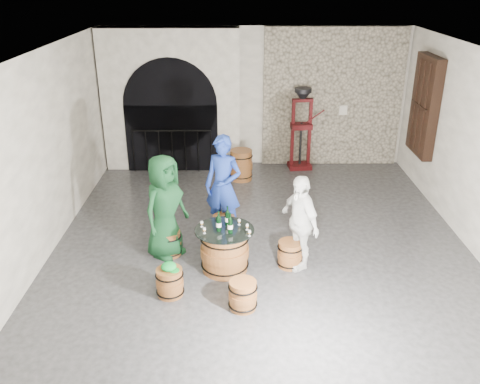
{
  "coord_description": "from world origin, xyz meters",
  "views": [
    {
      "loc": [
        -0.4,
        -7.66,
        4.32
      ],
      "look_at": [
        -0.36,
        -0.2,
        1.05
      ],
      "focal_mm": 38.0,
      "sensor_mm": 36.0,
      "label": 1
    }
  ],
  "objects_px": {
    "wine_bottle_right": "(228,218)",
    "corking_press": "(302,123)",
    "barrel_stool_left": "(169,243)",
    "barrel_stool_near_left": "(170,282)",
    "barrel_stool_near_right": "(243,295)",
    "person_blue": "(223,186)",
    "wine_bottle_left": "(219,223)",
    "person_green": "(165,207)",
    "wine_bottle_center": "(230,225)",
    "person_white": "(299,222)",
    "barrel_stool_far": "(224,227)",
    "barrel_table": "(225,250)",
    "side_barrel": "(241,165)",
    "barrel_stool_right": "(290,254)"
  },
  "relations": [
    {
      "from": "wine_bottle_right",
      "to": "corking_press",
      "type": "distance_m",
      "value": 4.63
    },
    {
      "from": "barrel_stool_left",
      "to": "barrel_stool_near_left",
      "type": "height_order",
      "value": "same"
    },
    {
      "from": "barrel_stool_near_right",
      "to": "person_blue",
      "type": "xyz_separation_m",
      "value": [
        -0.32,
        2.2,
        0.69
      ]
    },
    {
      "from": "barrel_stool_left",
      "to": "wine_bottle_left",
      "type": "distance_m",
      "value": 1.16
    },
    {
      "from": "person_green",
      "to": "wine_bottle_center",
      "type": "height_order",
      "value": "person_green"
    },
    {
      "from": "person_green",
      "to": "wine_bottle_left",
      "type": "bearing_deg",
      "value": -85.23
    },
    {
      "from": "person_green",
      "to": "person_white",
      "type": "relative_size",
      "value": 1.12
    },
    {
      "from": "barrel_stool_far",
      "to": "barrel_stool_near_left",
      "type": "relative_size",
      "value": 1.0
    },
    {
      "from": "person_white",
      "to": "wine_bottle_right",
      "type": "distance_m",
      "value": 1.11
    },
    {
      "from": "wine_bottle_right",
      "to": "barrel_stool_near_left",
      "type": "bearing_deg",
      "value": -135.25
    },
    {
      "from": "barrel_table",
      "to": "person_blue",
      "type": "relative_size",
      "value": 0.5
    },
    {
      "from": "person_blue",
      "to": "barrel_stool_far",
      "type": "bearing_deg",
      "value": -65.38
    },
    {
      "from": "person_white",
      "to": "person_green",
      "type": "bearing_deg",
      "value": -127.37
    },
    {
      "from": "barrel_stool_left",
      "to": "wine_bottle_center",
      "type": "relative_size",
      "value": 1.31
    },
    {
      "from": "barrel_table",
      "to": "wine_bottle_left",
      "type": "relative_size",
      "value": 2.81
    },
    {
      "from": "barrel_stool_left",
      "to": "wine_bottle_right",
      "type": "relative_size",
      "value": 1.31
    },
    {
      "from": "barrel_stool_near_right",
      "to": "barrel_stool_near_left",
      "type": "xyz_separation_m",
      "value": [
        -1.05,
        0.32,
        0.0
      ]
    },
    {
      "from": "side_barrel",
      "to": "barrel_table",
      "type": "bearing_deg",
      "value": -94.28
    },
    {
      "from": "wine_bottle_left",
      "to": "barrel_stool_right",
      "type": "bearing_deg",
      "value": 7.11
    },
    {
      "from": "barrel_table",
      "to": "person_blue",
      "type": "distance_m",
      "value": 1.33
    },
    {
      "from": "wine_bottle_left",
      "to": "wine_bottle_right",
      "type": "bearing_deg",
      "value": 53.33
    },
    {
      "from": "wine_bottle_center",
      "to": "corking_press",
      "type": "xyz_separation_m",
      "value": [
        1.58,
        4.56,
        0.27
      ]
    },
    {
      "from": "wine_bottle_left",
      "to": "wine_bottle_center",
      "type": "height_order",
      "value": "same"
    },
    {
      "from": "side_barrel",
      "to": "barrel_stool_near_right",
      "type": "bearing_deg",
      "value": -90.11
    },
    {
      "from": "barrel_stool_near_right",
      "to": "barrel_stool_near_left",
      "type": "relative_size",
      "value": 1.0
    },
    {
      "from": "barrel_stool_near_right",
      "to": "person_blue",
      "type": "bearing_deg",
      "value": 98.24
    },
    {
      "from": "barrel_table",
      "to": "barrel_stool_near_left",
      "type": "distance_m",
      "value": 1.04
    },
    {
      "from": "wine_bottle_right",
      "to": "side_barrel",
      "type": "distance_m",
      "value": 3.65
    },
    {
      "from": "side_barrel",
      "to": "barrel_stool_right",
      "type": "bearing_deg",
      "value": -78.43
    },
    {
      "from": "barrel_stool_near_right",
      "to": "corking_press",
      "type": "height_order",
      "value": "corking_press"
    },
    {
      "from": "person_blue",
      "to": "barrel_stool_left",
      "type": "bearing_deg",
      "value": -117.14
    },
    {
      "from": "barrel_stool_far",
      "to": "wine_bottle_center",
      "type": "distance_m",
      "value": 1.3
    },
    {
      "from": "barrel_stool_near_right",
      "to": "barrel_stool_far",
      "type": "bearing_deg",
      "value": 98.75
    },
    {
      "from": "side_barrel",
      "to": "corking_press",
      "type": "relative_size",
      "value": 0.36
    },
    {
      "from": "barrel_stool_right",
      "to": "person_blue",
      "type": "relative_size",
      "value": 0.24
    },
    {
      "from": "barrel_stool_near_right",
      "to": "barrel_stool_near_left",
      "type": "height_order",
      "value": "same"
    },
    {
      "from": "barrel_stool_right",
      "to": "barrel_stool_far",
      "type": "bearing_deg",
      "value": 138.97
    },
    {
      "from": "barrel_stool_near_right",
      "to": "side_barrel",
      "type": "height_order",
      "value": "side_barrel"
    },
    {
      "from": "person_blue",
      "to": "wine_bottle_right",
      "type": "height_order",
      "value": "person_blue"
    },
    {
      "from": "wine_bottle_center",
      "to": "barrel_stool_right",
      "type": "bearing_deg",
      "value": 12.31
    },
    {
      "from": "barrel_stool_left",
      "to": "person_white",
      "type": "xyz_separation_m",
      "value": [
        2.07,
        -0.35,
        0.56
      ]
    },
    {
      "from": "barrel_stool_right",
      "to": "person_blue",
      "type": "distance_m",
      "value": 1.69
    },
    {
      "from": "barrel_stool_near_right",
      "to": "barrel_stool_left",
      "type": "bearing_deg",
      "value": 129.38
    },
    {
      "from": "barrel_stool_left",
      "to": "barrel_stool_near_left",
      "type": "xyz_separation_m",
      "value": [
        0.15,
        -1.14,
        0.0
      ]
    },
    {
      "from": "barrel_stool_right",
      "to": "person_green",
      "type": "bearing_deg",
      "value": 169.26
    },
    {
      "from": "person_white",
      "to": "wine_bottle_center",
      "type": "distance_m",
      "value": 1.09
    },
    {
      "from": "barrel_stool_near_right",
      "to": "person_white",
      "type": "bearing_deg",
      "value": 51.51
    },
    {
      "from": "barrel_table",
      "to": "barrel_stool_right",
      "type": "bearing_deg",
      "value": 5.65
    },
    {
      "from": "barrel_table",
      "to": "wine_bottle_center",
      "type": "height_order",
      "value": "wine_bottle_center"
    },
    {
      "from": "side_barrel",
      "to": "wine_bottle_left",
      "type": "bearing_deg",
      "value": -95.49
    }
  ]
}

